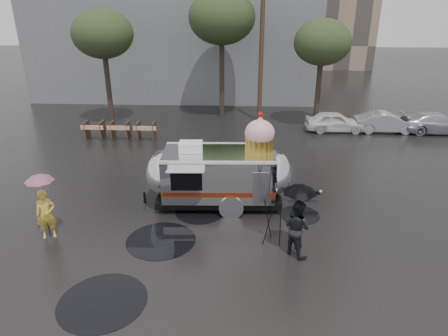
# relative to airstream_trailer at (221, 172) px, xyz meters

# --- Properties ---
(ground) EXTENTS (120.00, 120.00, 0.00)m
(ground) POSITION_rel_airstream_trailer_xyz_m (-0.64, -2.32, -1.32)
(ground) COLOR black
(ground) RESTS_ON ground
(puddles) EXTENTS (7.71, 7.09, 0.01)m
(puddles) POSITION_rel_airstream_trailer_xyz_m (-1.31, -3.05, -1.31)
(puddles) COLOR black
(puddles) RESTS_ON ground
(grey_building) EXTENTS (22.00, 12.00, 13.00)m
(grey_building) POSITION_rel_airstream_trailer_xyz_m (-4.64, 21.68, 5.18)
(grey_building) COLOR slate
(grey_building) RESTS_ON ground
(utility_pole) EXTENTS (1.60, 0.28, 9.00)m
(utility_pole) POSITION_rel_airstream_trailer_xyz_m (1.86, 11.68, 3.30)
(utility_pole) COLOR #473323
(utility_pole) RESTS_ON ground
(tree_left) EXTENTS (3.64, 3.64, 6.95)m
(tree_left) POSITION_rel_airstream_trailer_xyz_m (-7.64, 10.68, 4.17)
(tree_left) COLOR #382D26
(tree_left) RESTS_ON ground
(tree_mid) EXTENTS (4.20, 4.20, 8.03)m
(tree_mid) POSITION_rel_airstream_trailer_xyz_m (-0.64, 12.68, 5.02)
(tree_mid) COLOR #382D26
(tree_mid) RESTS_ON ground
(tree_right) EXTENTS (3.36, 3.36, 6.42)m
(tree_right) POSITION_rel_airstream_trailer_xyz_m (5.36, 10.68, 3.74)
(tree_right) COLOR #382D26
(tree_right) RESTS_ON ground
(barricade_row) EXTENTS (4.30, 0.80, 1.00)m
(barricade_row) POSITION_rel_airstream_trailer_xyz_m (-6.19, 7.65, -0.79)
(barricade_row) COLOR #473323
(barricade_row) RESTS_ON ground
(parked_cars) EXTENTS (13.20, 1.90, 1.50)m
(parked_cars) POSITION_rel_airstream_trailer_xyz_m (11.14, 9.68, -0.60)
(parked_cars) COLOR silver
(parked_cars) RESTS_ON ground
(airstream_trailer) EXTENTS (6.98, 2.81, 3.76)m
(airstream_trailer) POSITION_rel_airstream_trailer_xyz_m (0.00, 0.00, 0.00)
(airstream_trailer) COLOR silver
(airstream_trailer) RESTS_ON ground
(person_left) EXTENTS (0.73, 0.62, 1.71)m
(person_left) POSITION_rel_airstream_trailer_xyz_m (-5.63, -2.67, -0.46)
(person_left) COLOR gold
(person_left) RESTS_ON ground
(umbrella_pink) EXTENTS (1.10, 1.10, 2.30)m
(umbrella_pink) POSITION_rel_airstream_trailer_xyz_m (-5.63, -2.67, 0.61)
(umbrella_pink) COLOR pink
(umbrella_pink) RESTS_ON ground
(person_right) EXTENTS (0.97, 0.99, 1.85)m
(person_right) POSITION_rel_airstream_trailer_xyz_m (2.50, -3.24, -0.39)
(person_right) COLOR black
(person_right) RESTS_ON ground
(umbrella_black) EXTENTS (1.24, 1.24, 2.39)m
(umbrella_black) POSITION_rel_airstream_trailer_xyz_m (2.50, -3.24, 0.65)
(umbrella_black) COLOR black
(umbrella_black) RESTS_ON ground
(tripod) EXTENTS (0.58, 0.65, 1.58)m
(tripod) POSITION_rel_airstream_trailer_xyz_m (1.79, -2.65, -0.37)
(tripod) COLOR black
(tripod) RESTS_ON ground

